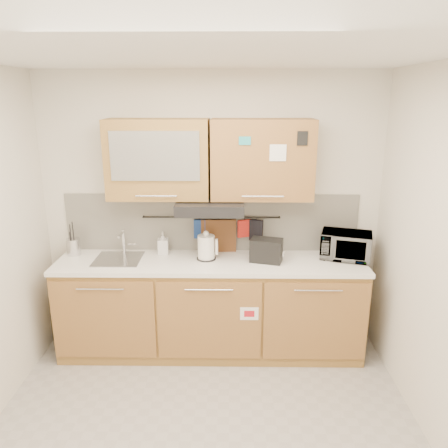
{
  "coord_description": "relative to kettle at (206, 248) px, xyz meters",
  "views": [
    {
      "loc": [
        0.18,
        -2.55,
        2.37
      ],
      "look_at": [
        0.13,
        1.05,
        1.31
      ],
      "focal_mm": 35.0,
      "sensor_mm": 36.0,
      "label": 1
    }
  ],
  "objects": [
    {
      "name": "pot_holder",
      "position": [
        0.36,
        0.2,
        0.13
      ],
      "size": [
        0.13,
        0.07,
        0.17
      ],
      "primitive_type": "cube",
      "rotation": [
        0.0,
        0.0,
        0.41
      ],
      "color": "red",
      "rests_on": "utensil_rail"
    },
    {
      "name": "toaster",
      "position": [
        0.55,
        -0.05,
        -0.0
      ],
      "size": [
        0.31,
        0.24,
        0.21
      ],
      "rotation": [
        0.0,
        0.0,
        -0.27
      ],
      "color": "black",
      "rests_on": "countertop"
    },
    {
      "name": "wall_back",
      "position": [
        0.04,
        0.27,
        0.27
      ],
      "size": [
        3.2,
        0.0,
        3.2
      ],
      "primitive_type": "plane",
      "rotation": [
        1.57,
        0.0,
        0.0
      ],
      "color": "silver",
      "rests_on": "ground"
    },
    {
      "name": "utensil_rail",
      "position": [
        0.04,
        0.22,
        0.23
      ],
      "size": [
        1.3,
        0.02,
        0.02
      ],
      "primitive_type": "cylinder",
      "rotation": [
        0.0,
        1.57,
        0.0
      ],
      "color": "black",
      "rests_on": "backsplash"
    },
    {
      "name": "base_cabinet",
      "position": [
        0.04,
        -0.04,
        -0.62
      ],
      "size": [
        2.8,
        0.64,
        0.88
      ],
      "color": "#AB803C",
      "rests_on": "floor"
    },
    {
      "name": "upper_cabinets",
      "position": [
        0.03,
        0.09,
        0.8
      ],
      "size": [
        1.82,
        0.37,
        0.7
      ],
      "color": "#AB803C",
      "rests_on": "wall_back"
    },
    {
      "name": "backsplash",
      "position": [
        0.04,
        0.26,
        0.17
      ],
      "size": [
        2.8,
        0.02,
        0.56
      ],
      "primitive_type": "cube",
      "color": "silver",
      "rests_on": "countertop"
    },
    {
      "name": "soap_bottle",
      "position": [
        -0.42,
        0.13,
        -0.0
      ],
      "size": [
        0.11,
        0.11,
        0.22
      ],
      "primitive_type": "imported",
      "rotation": [
        0.0,
        0.0,
        0.09
      ],
      "color": "#999999",
      "rests_on": "countertop"
    },
    {
      "name": "oven_mitt",
      "position": [
        -0.07,
        0.2,
        0.12
      ],
      "size": [
        0.11,
        0.03,
        0.18
      ],
      "primitive_type": "cube",
      "rotation": [
        0.0,
        0.0,
        -0.06
      ],
      "color": "navy",
      "rests_on": "utensil_rail"
    },
    {
      "name": "dark_pouch",
      "position": [
        0.47,
        0.2,
        0.11
      ],
      "size": [
        0.13,
        0.07,
        0.2
      ],
      "primitive_type": "cube",
      "rotation": [
        0.0,
        0.0,
        -0.3
      ],
      "color": "black",
      "rests_on": "utensil_rail"
    },
    {
      "name": "range_hood",
      "position": [
        0.04,
        0.02,
        0.39
      ],
      "size": [
        0.6,
        0.46,
        0.1
      ],
      "primitive_type": "cube",
      "color": "black",
      "rests_on": "upper_cabinets"
    },
    {
      "name": "kettle",
      "position": [
        0.0,
        0.0,
        0.0
      ],
      "size": [
        0.2,
        0.18,
        0.27
      ],
      "rotation": [
        0.0,
        0.0,
        -0.08
      ],
      "color": "white",
      "rests_on": "countertop"
    },
    {
      "name": "countertop",
      "position": [
        0.04,
        -0.04,
        -0.13
      ],
      "size": [
        2.82,
        0.62,
        0.04
      ],
      "primitive_type": "cube",
      "color": "white",
      "rests_on": "base_cabinet"
    },
    {
      "name": "microwave",
      "position": [
        1.29,
        0.04,
        0.02
      ],
      "size": [
        0.51,
        0.42,
        0.25
      ],
      "primitive_type": "imported",
      "rotation": [
        0.0,
        0.0,
        -0.29
      ],
      "color": "#999999",
      "rests_on": "countertop"
    },
    {
      "name": "sink",
      "position": [
        -0.81,
        -0.02,
        -0.1
      ],
      "size": [
        0.42,
        0.4,
        0.26
      ],
      "color": "silver",
      "rests_on": "countertop"
    },
    {
      "name": "floor",
      "position": [
        0.04,
        -1.23,
        -1.03
      ],
      "size": [
        3.2,
        3.2,
        0.0
      ],
      "primitive_type": "plane",
      "color": "#9E9993",
      "rests_on": "ground"
    },
    {
      "name": "utensil_crock",
      "position": [
        -1.26,
        0.1,
        -0.03
      ],
      "size": [
        0.16,
        0.16,
        0.32
      ],
      "rotation": [
        0.0,
        0.0,
        0.3
      ],
      "color": "silver",
      "rests_on": "countertop"
    },
    {
      "name": "ceiling",
      "position": [
        0.04,
        -1.23,
        1.57
      ],
      "size": [
        3.2,
        3.2,
        0.0
      ],
      "primitive_type": "plane",
      "rotation": [
        3.14,
        0.0,
        0.0
      ],
      "color": "white",
      "rests_on": "wall_back"
    },
    {
      "name": "cutting_board",
      "position": [
        0.11,
        0.2,
        0.0
      ],
      "size": [
        0.34,
        0.04,
        0.41
      ],
      "primitive_type": "cube",
      "rotation": [
        0.0,
        0.0,
        0.03
      ],
      "color": "brown",
      "rests_on": "utensil_rail"
    }
  ]
}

